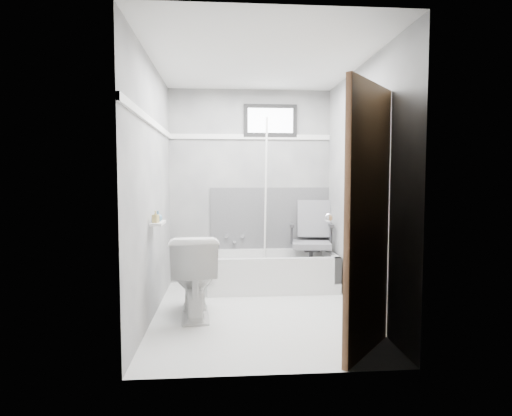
{
  "coord_description": "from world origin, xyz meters",
  "views": [
    {
      "loc": [
        -0.34,
        -4.05,
        1.31
      ],
      "look_at": [
        0.0,
        0.35,
        1.0
      ],
      "focal_mm": 30.0,
      "sensor_mm": 36.0,
      "label": 1
    }
  ],
  "objects": [
    {
      "name": "wall_front",
      "position": [
        0.0,
        -1.3,
        1.2
      ],
      "size": [
        2.0,
        0.02,
        2.4
      ],
      "primitive_type": "cube",
      "color": "slate",
      "rests_on": "floor"
    },
    {
      "name": "bathtub",
      "position": [
        0.23,
        0.93,
        0.21
      ],
      "size": [
        1.5,
        0.7,
        0.42
      ],
      "primitive_type": null,
      "color": "silver",
      "rests_on": "floor"
    },
    {
      "name": "soap_bottle_a",
      "position": [
        -0.94,
        -0.2,
        0.97
      ],
      "size": [
        0.06,
        0.06,
        0.11
      ],
      "primitive_type": "imported",
      "rotation": [
        0.0,
        0.0,
        -0.37
      ],
      "color": "tan",
      "rests_on": "shelf"
    },
    {
      "name": "trim_left",
      "position": [
        -0.99,
        0.0,
        1.82
      ],
      "size": [
        0.02,
        2.6,
        0.06
      ],
      "primitive_type": "cube",
      "color": "white",
      "rests_on": "wall_left"
    },
    {
      "name": "toilet",
      "position": [
        -0.62,
        -0.01,
        0.39
      ],
      "size": [
        0.5,
        0.82,
        0.77
      ],
      "primitive_type": "imported",
      "rotation": [
        0.0,
        0.0,
        3.22
      ],
      "color": "white",
      "rests_on": "floor"
    },
    {
      "name": "shelf",
      "position": [
        -0.93,
        -0.12,
        0.9
      ],
      "size": [
        0.1,
        0.32,
        0.02
      ],
      "primitive_type": "cube",
      "color": "silver",
      "rests_on": "wall_left"
    },
    {
      "name": "wall_back",
      "position": [
        0.0,
        1.3,
        1.2
      ],
      "size": [
        2.0,
        0.02,
        2.4
      ],
      "primitive_type": "cube",
      "color": "slate",
      "rests_on": "floor"
    },
    {
      "name": "floor",
      "position": [
        0.0,
        0.0,
        0.0
      ],
      "size": [
        2.6,
        2.6,
        0.0
      ],
      "primitive_type": "plane",
      "color": "white",
      "rests_on": "ground"
    },
    {
      "name": "office_chair",
      "position": [
        0.71,
        0.98,
        0.58
      ],
      "size": [
        0.6,
        0.6,
        0.92
      ],
      "primitive_type": null,
      "rotation": [
        0.0,
        0.0,
        -0.14
      ],
      "color": "#5C5B60",
      "rests_on": "bathtub"
    },
    {
      "name": "ceiling",
      "position": [
        0.0,
        0.0,
        2.4
      ],
      "size": [
        2.6,
        2.6,
        0.0
      ],
      "primitive_type": "plane",
      "rotation": [
        3.14,
        0.0,
        0.0
      ],
      "color": "silver",
      "rests_on": "floor"
    },
    {
      "name": "pole",
      "position": [
        0.17,
        1.06,
        1.05
      ],
      "size": [
        0.02,
        0.32,
        1.93
      ],
      "primitive_type": "cylinder",
      "rotation": [
        0.15,
        0.0,
        0.0
      ],
      "color": "white",
      "rests_on": "bathtub"
    },
    {
      "name": "soap_bottle_b",
      "position": [
        -0.94,
        -0.06,
        0.96
      ],
      "size": [
        0.11,
        0.11,
        0.1
      ],
      "primitive_type": "imported",
      "rotation": [
        0.0,
        0.0,
        0.57
      ],
      "color": "slate",
      "rests_on": "shelf"
    },
    {
      "name": "window",
      "position": [
        0.25,
        1.29,
        2.02
      ],
      "size": [
        0.66,
        0.04,
        0.4
      ],
      "primitive_type": null,
      "color": "black",
      "rests_on": "wall_back"
    },
    {
      "name": "backerboard",
      "position": [
        0.25,
        1.29,
        0.8
      ],
      "size": [
        1.5,
        0.02,
        0.78
      ],
      "primitive_type": "cube",
      "color": "#4C4C4F",
      "rests_on": "wall_back"
    },
    {
      "name": "wall_right",
      "position": [
        1.0,
        0.0,
        1.2
      ],
      "size": [
        0.02,
        2.6,
        2.4
      ],
      "primitive_type": "cube",
      "color": "slate",
      "rests_on": "floor"
    },
    {
      "name": "trim_back",
      "position": [
        0.0,
        1.29,
        1.82
      ],
      "size": [
        2.0,
        0.02,
        0.06
      ],
      "primitive_type": "cube",
      "color": "white",
      "rests_on": "wall_back"
    },
    {
      "name": "faucet",
      "position": [
        -0.2,
        1.27,
        0.55
      ],
      "size": [
        0.26,
        0.1,
        0.16
      ],
      "primitive_type": null,
      "color": "silver",
      "rests_on": "wall_back"
    },
    {
      "name": "door",
      "position": [
        0.98,
        -1.28,
        1.0
      ],
      "size": [
        0.78,
        0.78,
        2.0
      ],
      "primitive_type": null,
      "color": "brown",
      "rests_on": "floor"
    },
    {
      "name": "wall_left",
      "position": [
        -1.0,
        0.0,
        1.2
      ],
      "size": [
        0.02,
        2.6,
        2.4
      ],
      "primitive_type": "cube",
      "color": "slate",
      "rests_on": "floor"
    }
  ]
}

